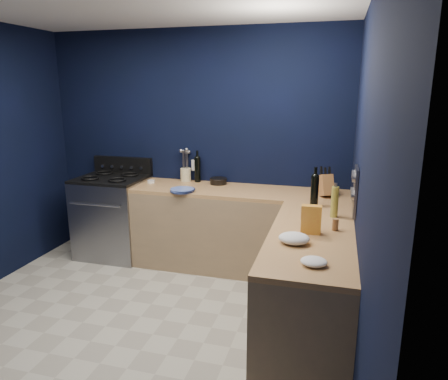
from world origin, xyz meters
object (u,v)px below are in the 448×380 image
(gas_range, at_px, (113,218))
(plate_stack, at_px, (182,190))
(crouton_bag, at_px, (311,220))
(utensil_crock, at_px, (186,175))
(knife_block, at_px, (325,186))

(gas_range, xyz_separation_m, plate_stack, (0.97, -0.22, 0.46))
(gas_range, bearing_deg, crouton_bag, -25.97)
(utensil_crock, xyz_separation_m, knife_block, (1.58, -0.26, 0.03))
(knife_block, xyz_separation_m, crouton_bag, (-0.06, -1.15, 0.00))
(gas_range, xyz_separation_m, crouton_bag, (2.35, -1.15, 0.55))
(gas_range, distance_m, plate_stack, 1.09)
(utensil_crock, xyz_separation_m, crouton_bag, (1.52, -1.41, 0.03))
(plate_stack, xyz_separation_m, utensil_crock, (-0.14, 0.48, 0.06))
(plate_stack, height_order, utensil_crock, utensil_crock)
(utensil_crock, bearing_deg, plate_stack, -73.86)
(gas_range, bearing_deg, knife_block, 0.10)
(gas_range, relative_size, utensil_crock, 6.07)
(plate_stack, height_order, knife_block, knife_block)
(plate_stack, xyz_separation_m, crouton_bag, (1.39, -0.93, 0.09))
(gas_range, height_order, utensil_crock, utensil_crock)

